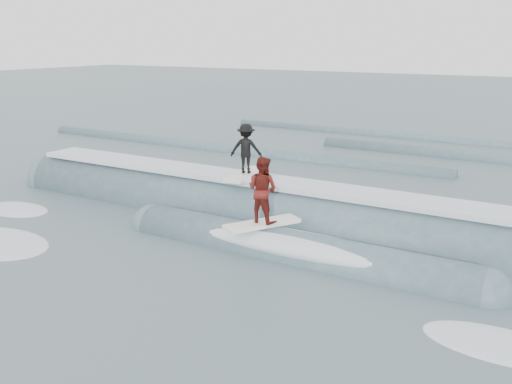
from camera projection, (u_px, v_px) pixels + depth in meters
The scene contains 6 objects.
ground at pixel (141, 292), 12.06m from camera, with size 160.00×160.00×0.00m, color #40535D.
breaking_wave at pixel (276, 224), 16.35m from camera, with size 20.73×3.94×2.33m.
surfer_black at pixel (246, 152), 16.79m from camera, with size 1.08×2.05×1.57m.
surfer_red at pixel (262, 193), 14.18m from camera, with size 1.48×2.01×1.78m.
whitewater at pixel (68, 299), 11.76m from camera, with size 16.56×9.23×0.10m.
far_swells at pixel (409, 155), 26.40m from camera, with size 36.81×8.65×0.80m.
Camera 1 is at (7.79, -8.26, 5.19)m, focal length 40.00 mm.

